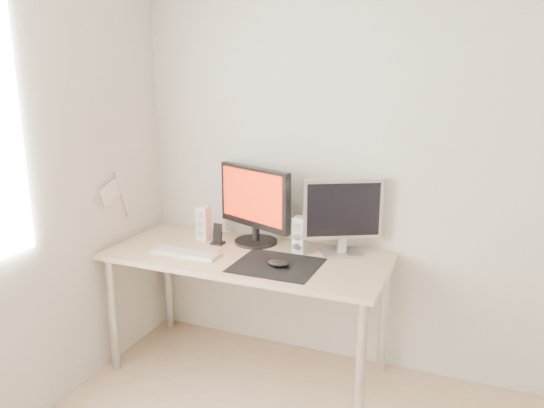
% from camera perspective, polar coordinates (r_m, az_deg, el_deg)
% --- Properties ---
extents(wall_back, '(3.50, 0.00, 3.50)m').
position_cam_1_polar(wall_back, '(3.00, 16.64, 4.11)').
color(wall_back, beige).
rests_on(wall_back, ground).
extents(mousepad, '(0.45, 0.40, 0.00)m').
position_cam_1_polar(mousepad, '(2.86, 0.50, -6.59)').
color(mousepad, black).
rests_on(mousepad, desk).
extents(mouse, '(0.12, 0.07, 0.04)m').
position_cam_1_polar(mouse, '(2.82, 0.65, -6.41)').
color(mouse, black).
rests_on(mouse, mousepad).
extents(desk, '(1.60, 0.70, 0.73)m').
position_cam_1_polar(desk, '(3.05, -2.70, -6.79)').
color(desk, '#D1B587').
rests_on(desk, ground).
extents(main_monitor, '(0.52, 0.34, 0.47)m').
position_cam_1_polar(main_monitor, '(3.14, -1.90, 0.17)').
color(main_monitor, black).
rests_on(main_monitor, desk).
extents(second_monitor, '(0.42, 0.25, 0.43)m').
position_cam_1_polar(second_monitor, '(2.98, 7.61, -0.98)').
color(second_monitor, '#B9B8BB').
rests_on(second_monitor, desk).
extents(speaker_left, '(0.07, 0.08, 0.21)m').
position_cam_1_polar(speaker_left, '(3.27, -7.37, -2.05)').
color(speaker_left, white).
rests_on(speaker_left, desk).
extents(speaker_right, '(0.07, 0.08, 0.21)m').
position_cam_1_polar(speaker_right, '(3.02, 2.98, -3.34)').
color(speaker_right, white).
rests_on(speaker_right, desk).
extents(keyboard, '(0.42, 0.13, 0.02)m').
position_cam_1_polar(keyboard, '(3.06, -9.31, -5.22)').
color(keyboard, silver).
rests_on(keyboard, desk).
extents(phone_dock, '(0.07, 0.06, 0.13)m').
position_cam_1_polar(phone_dock, '(3.20, -5.85, -3.64)').
color(phone_dock, black).
rests_on(phone_dock, desk).
extents(pennant, '(0.01, 0.23, 0.29)m').
position_cam_1_polar(pennant, '(3.23, -16.66, 1.14)').
color(pennant, '#A57F54').
rests_on(pennant, wall_left).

